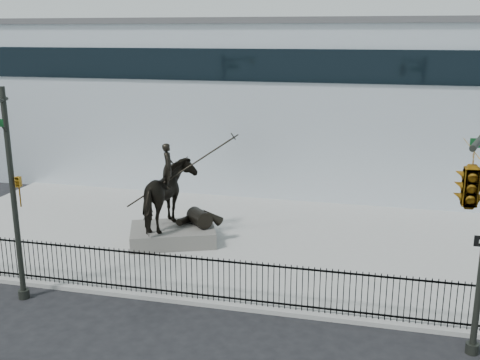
# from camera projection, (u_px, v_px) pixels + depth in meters

# --- Properties ---
(ground) EXTENTS (120.00, 120.00, 0.00)m
(ground) POSITION_uv_depth(u_px,v_px,m) (225.00, 326.00, 16.91)
(ground) COLOR black
(ground) RESTS_ON ground
(plaza) EXTENTS (30.00, 12.00, 0.15)m
(plaza) POSITION_uv_depth(u_px,v_px,m) (269.00, 242.00, 23.46)
(plaza) COLOR #959592
(plaza) RESTS_ON ground
(building) EXTENTS (44.00, 14.00, 9.00)m
(building) POSITION_uv_depth(u_px,v_px,m) (310.00, 101.00, 34.55)
(building) COLOR silver
(building) RESTS_ON ground
(picket_fence) EXTENTS (22.10, 0.10, 1.50)m
(picket_fence) POSITION_uv_depth(u_px,v_px,m) (235.00, 281.00, 17.85)
(picket_fence) COLOR black
(picket_fence) RESTS_ON plaza
(statue_plinth) EXTENTS (4.04, 3.45, 0.64)m
(statue_plinth) POSITION_uv_depth(u_px,v_px,m) (173.00, 234.00, 23.23)
(statue_plinth) COLOR #5E5B56
(statue_plinth) RESTS_ON plaza
(equestrian_statue) EXTENTS (4.08, 3.36, 3.71)m
(equestrian_statue) POSITION_uv_depth(u_px,v_px,m) (173.00, 196.00, 22.81)
(equestrian_statue) COLOR black
(equestrian_statue) RESTS_ON statue_plinth
(traffic_signal_left) EXTENTS (1.52, 4.84, 7.00)m
(traffic_signal_left) POSITION_uv_depth(u_px,v_px,m) (2.00, 189.00, 16.84)
(traffic_signal_left) COLOR #242722
(traffic_signal_left) RESTS_ON ground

